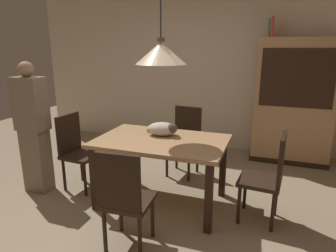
% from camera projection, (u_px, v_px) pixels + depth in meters
% --- Properties ---
extents(ground, '(10.00, 10.00, 0.00)m').
position_uv_depth(ground, '(146.00, 224.00, 2.99)').
color(ground, '#998466').
extents(back_wall, '(6.40, 0.10, 2.90)m').
position_uv_depth(back_wall, '(208.00, 63.00, 5.02)').
color(back_wall, beige).
rests_on(back_wall, ground).
extents(dining_table, '(1.40, 0.90, 0.75)m').
position_uv_depth(dining_table, '(161.00, 148.00, 3.25)').
color(dining_table, tan).
rests_on(dining_table, ground).
extents(chair_left_side, '(0.43, 0.43, 0.93)m').
position_uv_depth(chair_left_side, '(76.00, 148.00, 3.66)').
color(chair_left_side, black).
rests_on(chair_left_side, ground).
extents(chair_near_front, '(0.42, 0.42, 0.93)m').
position_uv_depth(chair_near_front, '(125.00, 197.00, 2.48)').
color(chair_near_front, black).
rests_on(chair_near_front, ground).
extents(chair_far_back, '(0.44, 0.44, 0.93)m').
position_uv_depth(chair_far_back, '(185.00, 138.00, 4.08)').
color(chair_far_back, black).
rests_on(chair_far_back, ground).
extents(chair_right_side, '(0.43, 0.43, 0.93)m').
position_uv_depth(chair_right_side, '(269.00, 175.00, 2.91)').
color(chair_right_side, black).
rests_on(chair_right_side, ground).
extents(cat_sleeping, '(0.40, 0.28, 0.16)m').
position_uv_depth(cat_sleeping, '(163.00, 129.00, 3.34)').
color(cat_sleeping, beige).
rests_on(cat_sleeping, dining_table).
extents(pendant_lamp, '(0.52, 0.52, 1.30)m').
position_uv_depth(pendant_lamp, '(161.00, 53.00, 2.98)').
color(pendant_lamp, beige).
extents(hutch_bookcase, '(1.12, 0.45, 1.85)m').
position_uv_depth(hutch_bookcase, '(293.00, 104.00, 4.41)').
color(hutch_bookcase, tan).
rests_on(hutch_bookcase, ground).
extents(book_green_slim, '(0.03, 0.20, 0.26)m').
position_uv_depth(book_green_slim, '(269.00, 28.00, 4.27)').
color(book_green_slim, '#427A4C').
rests_on(book_green_slim, hutch_bookcase).
extents(book_red_tall, '(0.04, 0.22, 0.28)m').
position_uv_depth(book_red_tall, '(273.00, 27.00, 4.25)').
color(book_red_tall, '#B73833').
rests_on(book_red_tall, hutch_bookcase).
extents(person_standing, '(0.36, 0.22, 1.57)m').
position_uv_depth(person_standing, '(33.00, 129.00, 3.50)').
color(person_standing, '#84705B').
rests_on(person_standing, ground).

